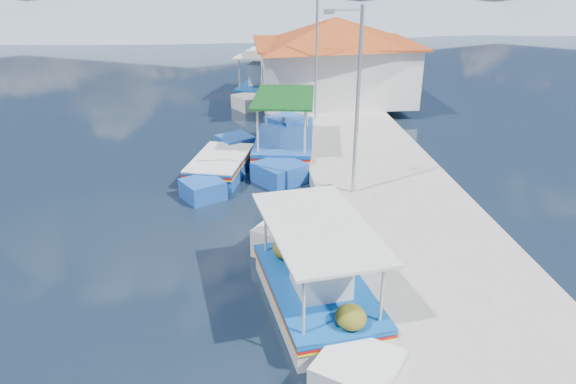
{
  "coord_description": "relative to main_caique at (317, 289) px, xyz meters",
  "views": [
    {
      "loc": [
        0.86,
        -14.15,
        7.72
      ],
      "look_at": [
        2.25,
        0.38,
        1.3
      ],
      "focal_mm": 33.18,
      "sensor_mm": 36.0,
      "label": 1
    }
  ],
  "objects": [
    {
      "name": "caique_blue_hull",
      "position": [
        -2.5,
        8.84,
        -0.17
      ],
      "size": [
        2.92,
        6.11,
        1.12
      ],
      "rotation": [
        0.0,
        0.0,
        0.26
      ],
      "color": "#1B4BA2",
      "rests_on": "ground"
    },
    {
      "name": "harbor_building",
      "position": [
        3.64,
        18.54,
        2.3
      ],
      "size": [
        10.49,
        10.49,
        4.4
      ],
      "color": "silver",
      "rests_on": "quay"
    },
    {
      "name": "caique_far",
      "position": [
        -0.13,
        21.53,
        0.06
      ],
      "size": [
        4.04,
        7.95,
        2.92
      ],
      "rotation": [
        0.0,
        0.0,
        0.3
      ],
      "color": "white",
      "rests_on": "ground"
    },
    {
      "name": "lamp_post_near",
      "position": [
        1.95,
        5.54,
        3.38
      ],
      "size": [
        1.21,
        0.14,
        6.0
      ],
      "color": "#A5A8AD",
      "rests_on": "quay"
    },
    {
      "name": "ground",
      "position": [
        -2.56,
        3.54,
        -0.48
      ],
      "size": [
        160.0,
        160.0,
        0.0
      ],
      "primitive_type": "plane",
      "color": "black",
      "rests_on": "ground"
    },
    {
      "name": "mountain_ridge",
      "position": [
        3.98,
        59.54,
        1.56
      ],
      "size": [
        171.4,
        96.0,
        5.5
      ],
      "color": "slate",
      "rests_on": "ground"
    },
    {
      "name": "lamp_post_far",
      "position": [
        1.95,
        14.54,
        3.38
      ],
      "size": [
        1.21,
        0.14,
        6.0
      ],
      "color": "#A5A8AD",
      "rests_on": "quay"
    },
    {
      "name": "bollards",
      "position": [
        1.24,
        8.79,
        0.17
      ],
      "size": [
        0.2,
        17.2,
        0.3
      ],
      "color": "#A5A8AD",
      "rests_on": "quay"
    },
    {
      "name": "quay",
      "position": [
        3.34,
        9.54,
        -0.23
      ],
      "size": [
        5.0,
        44.0,
        0.5
      ],
      "primitive_type": "cube",
      "color": "#AAA89F",
      "rests_on": "ground"
    },
    {
      "name": "caique_green_canopy",
      "position": [
        0.14,
        10.63,
        -0.04
      ],
      "size": [
        3.09,
        7.72,
        2.92
      ],
      "rotation": [
        0.0,
        0.0,
        0.15
      ],
      "color": "#1B4BA2",
      "rests_on": "ground"
    },
    {
      "name": "main_caique",
      "position": [
        0.0,
        0.0,
        0.0
      ],
      "size": [
        2.96,
        7.41,
        2.47
      ],
      "rotation": [
        0.0,
        0.0,
        -0.16
      ],
      "color": "white",
      "rests_on": "ground"
    }
  ]
}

